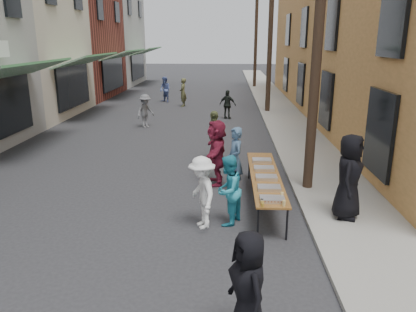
# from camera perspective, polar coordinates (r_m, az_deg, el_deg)

# --- Properties ---
(ground) EXTENTS (120.00, 120.00, 0.00)m
(ground) POSITION_cam_1_polar(r_m,az_deg,el_deg) (8.66, -11.95, -11.29)
(ground) COLOR #28282B
(ground) RESTS_ON ground
(sidewalk) EXTENTS (2.20, 60.00, 0.10)m
(sidewalk) POSITION_cam_1_polar(r_m,az_deg,el_deg) (22.92, 10.08, 6.16)
(sidewalk) COLOR gray
(sidewalk) RESTS_ON ground
(storefront_row) EXTENTS (8.00, 37.00, 9.00)m
(storefront_row) POSITION_cam_1_polar(r_m,az_deg,el_deg) (25.45, -26.57, 14.97)
(storefront_row) COLOR maroon
(storefront_row) RESTS_ON ground
(building_ochre) EXTENTS (10.00, 28.00, 10.00)m
(building_ochre) POSITION_cam_1_polar(r_m,az_deg,el_deg) (23.23, 26.86, 17.15)
(building_ochre) COLOR #AB783D
(building_ochre) RESTS_ON ground
(utility_pole_near) EXTENTS (0.26, 0.26, 9.00)m
(utility_pole_near) POSITION_cam_1_polar(r_m,az_deg,el_deg) (10.64, 15.45, 18.63)
(utility_pole_near) COLOR #2D2116
(utility_pole_near) RESTS_ON ground
(utility_pole_mid) EXTENTS (0.26, 0.26, 9.00)m
(utility_pole_mid) POSITION_cam_1_polar(r_m,az_deg,el_deg) (22.52, 8.80, 17.43)
(utility_pole_mid) COLOR #2D2116
(utility_pole_mid) RESTS_ON ground
(utility_pole_far) EXTENTS (0.26, 0.26, 9.00)m
(utility_pole_far) POSITION_cam_1_polar(r_m,az_deg,el_deg) (34.48, 6.78, 17.01)
(utility_pole_far) COLOR #2D2116
(utility_pole_far) RESTS_ON ground
(serving_table) EXTENTS (0.70, 4.00, 0.75)m
(serving_table) POSITION_cam_1_polar(r_m,az_deg,el_deg) (9.98, 8.05, -2.87)
(serving_table) COLOR brown
(serving_table) RESTS_ON ground
(catering_tray_sausage) EXTENTS (0.50, 0.33, 0.08)m
(catering_tray_sausage) POSITION_cam_1_polar(r_m,az_deg,el_deg) (8.41, 9.03, -6.04)
(catering_tray_sausage) COLOR maroon
(catering_tray_sausage) RESTS_ON serving_table
(catering_tray_foil_b) EXTENTS (0.50, 0.33, 0.08)m
(catering_tray_foil_b) POSITION_cam_1_polar(r_m,az_deg,el_deg) (9.02, 8.61, -4.48)
(catering_tray_foil_b) COLOR #B2B2B7
(catering_tray_foil_b) RESTS_ON serving_table
(catering_tray_buns) EXTENTS (0.50, 0.33, 0.08)m
(catering_tray_buns) POSITION_cam_1_polar(r_m,az_deg,el_deg) (9.67, 8.22, -3.02)
(catering_tray_buns) COLOR tan
(catering_tray_buns) RESTS_ON serving_table
(catering_tray_foil_d) EXTENTS (0.50, 0.33, 0.08)m
(catering_tray_foil_d) POSITION_cam_1_polar(r_m,az_deg,el_deg) (10.33, 7.88, -1.74)
(catering_tray_foil_d) COLOR #B2B2B7
(catering_tray_foil_d) RESTS_ON serving_table
(catering_tray_buns_end) EXTENTS (0.50, 0.33, 0.08)m
(catering_tray_buns_end) POSITION_cam_1_polar(r_m,az_deg,el_deg) (11.00, 7.58, -0.62)
(catering_tray_buns_end) COLOR tan
(catering_tray_buns_end) RESTS_ON serving_table
(condiment_jar_a) EXTENTS (0.07, 0.07, 0.08)m
(condiment_jar_a) POSITION_cam_1_polar(r_m,az_deg,el_deg) (8.12, 7.69, -6.83)
(condiment_jar_a) COLOR #A57F26
(condiment_jar_a) RESTS_ON serving_table
(condiment_jar_b) EXTENTS (0.07, 0.07, 0.08)m
(condiment_jar_b) POSITION_cam_1_polar(r_m,az_deg,el_deg) (8.21, 7.63, -6.56)
(condiment_jar_b) COLOR #A57F26
(condiment_jar_b) RESTS_ON serving_table
(condiment_jar_c) EXTENTS (0.07, 0.07, 0.08)m
(condiment_jar_c) POSITION_cam_1_polar(r_m,az_deg,el_deg) (8.30, 7.58, -6.29)
(condiment_jar_c) COLOR #A57F26
(condiment_jar_c) RESTS_ON serving_table
(cup_stack) EXTENTS (0.08, 0.08, 0.12)m
(cup_stack) POSITION_cam_1_polar(r_m,az_deg,el_deg) (8.20, 10.61, -6.57)
(cup_stack) COLOR tan
(cup_stack) RESTS_ON serving_table
(guest_front_a) EXTENTS (0.76, 0.92, 1.61)m
(guest_front_a) POSITION_cam_1_polar(r_m,az_deg,el_deg) (5.60, 5.68, -18.05)
(guest_front_a) COLOR black
(guest_front_a) RESTS_ON ground
(guest_front_b) EXTENTS (0.59, 0.73, 1.73)m
(guest_front_b) POSITION_cam_1_polar(r_m,az_deg,el_deg) (10.76, 3.81, -0.47)
(guest_front_b) COLOR #42607F
(guest_front_b) RESTS_ON ground
(guest_front_c) EXTENTS (0.86, 0.94, 1.56)m
(guest_front_c) POSITION_cam_1_polar(r_m,az_deg,el_deg) (8.82, 2.83, -4.85)
(guest_front_c) COLOR teal
(guest_front_c) RESTS_ON ground
(guest_front_d) EXTENTS (0.91, 1.17, 1.59)m
(guest_front_d) POSITION_cam_1_polar(r_m,az_deg,el_deg) (8.66, -0.86, -5.16)
(guest_front_d) COLOR white
(guest_front_d) RESTS_ON ground
(guest_front_e) EXTENTS (0.56, 1.04, 1.68)m
(guest_front_e) POSITION_cam_1_polar(r_m,az_deg,el_deg) (13.48, 0.89, 2.88)
(guest_front_e) COLOR olive
(guest_front_e) RESTS_ON ground
(guest_queue_back) EXTENTS (0.56, 1.70, 1.82)m
(guest_queue_back) POSITION_cam_1_polar(r_m,az_deg,el_deg) (11.23, 1.21, 0.52)
(guest_queue_back) COLOR maroon
(guest_queue_back) RESTS_ON ground
(server) EXTENTS (0.93, 1.09, 1.90)m
(server) POSITION_cam_1_polar(r_m,az_deg,el_deg) (9.36, 19.21, -2.76)
(server) COLOR black
(server) RESTS_ON sidewalk
(passerby_left) EXTENTS (1.03, 1.13, 1.52)m
(passerby_left) POSITION_cam_1_polar(r_m,az_deg,el_deg) (18.84, -8.81, 6.27)
(passerby_left) COLOR slate
(passerby_left) RESTS_ON ground
(passerby_mid) EXTENTS (0.93, 0.63, 1.46)m
(passerby_mid) POSITION_cam_1_polar(r_m,az_deg,el_deg) (20.68, 2.78, 7.23)
(passerby_mid) COLOR black
(passerby_mid) RESTS_ON ground
(passerby_right) EXTENTS (0.43, 0.63, 1.68)m
(passerby_right) POSITION_cam_1_polar(r_m,az_deg,el_deg) (24.61, -3.54, 8.92)
(passerby_right) COLOR brown
(passerby_right) RESTS_ON ground
(passerby_far) EXTENTS (0.99, 0.97, 1.61)m
(passerby_far) POSITION_cam_1_polar(r_m,az_deg,el_deg) (26.42, -6.05, 9.28)
(passerby_far) COLOR #576BA9
(passerby_far) RESTS_ON ground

